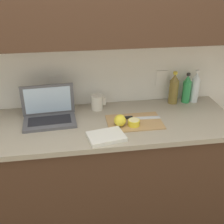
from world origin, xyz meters
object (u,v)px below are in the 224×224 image
at_px(knife, 131,118).
at_px(bottle_green_soda, 174,89).
at_px(cutting_board, 134,122).
at_px(lemon_whole_beside, 120,120).
at_px(laptop, 49,113).
at_px(bottle_oil_tall, 187,89).
at_px(measuring_cup, 97,102).
at_px(bottle_water_clear, 195,87).
at_px(lemon_half_cut, 134,123).

height_order(knife, bottle_green_soda, bottle_green_soda).
xyz_separation_m(cutting_board, lemon_whole_beside, (-0.11, -0.04, 0.04)).
height_order(laptop, bottle_oil_tall, same).
bearing_deg(laptop, measuring_cup, 16.11).
bearing_deg(bottle_green_soda, lemon_whole_beside, -146.62).
xyz_separation_m(lemon_whole_beside, bottle_oil_tall, (0.58, 0.31, 0.06)).
relative_size(bottle_green_soda, measuring_cup, 2.31).
bearing_deg(measuring_cup, bottle_oil_tall, 1.82).
bearing_deg(bottle_water_clear, laptop, -172.53).
bearing_deg(cutting_board, lemon_half_cut, -108.23).
bearing_deg(lemon_whole_beside, knife, 42.88).
distance_m(knife, bottle_water_clear, 0.61).
distance_m(bottle_oil_tall, measuring_cup, 0.70).
xyz_separation_m(bottle_oil_tall, bottle_water_clear, (0.07, 0.00, 0.01)).
xyz_separation_m(knife, lemon_whole_beside, (-0.09, -0.08, 0.03)).
bearing_deg(measuring_cup, cutting_board, -47.17).
bearing_deg(measuring_cup, lemon_half_cut, -54.50).
bearing_deg(bottle_water_clear, measuring_cup, -178.34).
xyz_separation_m(laptop, lemon_half_cut, (0.55, -0.17, -0.03)).
distance_m(lemon_whole_beside, bottle_oil_tall, 0.66).
bearing_deg(knife, bottle_green_soda, 33.25).
bearing_deg(cutting_board, bottle_oil_tall, 29.76).
distance_m(lemon_whole_beside, bottle_water_clear, 0.72).
bearing_deg(bottle_green_soda, cutting_board, -143.67).
distance_m(bottle_water_clear, measuring_cup, 0.77).
xyz_separation_m(knife, bottle_green_soda, (0.38, 0.23, 0.10)).
relative_size(cutting_board, bottle_oil_tall, 1.57).
height_order(bottle_water_clear, measuring_cup, bottle_water_clear).
distance_m(lemon_half_cut, bottle_water_clear, 0.64).
bearing_deg(lemon_half_cut, cutting_board, 71.77).
bearing_deg(bottle_green_soda, knife, -149.27).
bearing_deg(measuring_cup, knife, -44.16).
bearing_deg(measuring_cup, bottle_water_clear, 1.66).
bearing_deg(lemon_half_cut, bottle_green_soda, 39.88).
xyz_separation_m(knife, bottle_water_clear, (0.55, 0.23, 0.10)).
xyz_separation_m(bottle_green_soda, measuring_cup, (-0.59, -0.02, -0.06)).
bearing_deg(bottle_oil_tall, cutting_board, -150.24).
bearing_deg(bottle_water_clear, lemon_half_cut, -150.09).
bearing_deg(lemon_whole_beside, bottle_oil_tall, 28.36).
relative_size(bottle_green_soda, bottle_water_clear, 0.98).
bearing_deg(lemon_half_cut, measuring_cup, 125.50).
bearing_deg(measuring_cup, laptop, -160.26).
distance_m(laptop, bottle_oil_tall, 1.05).
bearing_deg(knife, bottle_water_clear, 24.79).
bearing_deg(lemon_whole_beside, bottle_green_soda, 33.38).
bearing_deg(bottle_oil_tall, lemon_half_cut, -146.74).
distance_m(cutting_board, lemon_whole_beside, 0.12).
height_order(laptop, knife, laptop).
height_order(lemon_half_cut, bottle_green_soda, bottle_green_soda).
bearing_deg(cutting_board, laptop, 167.85).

